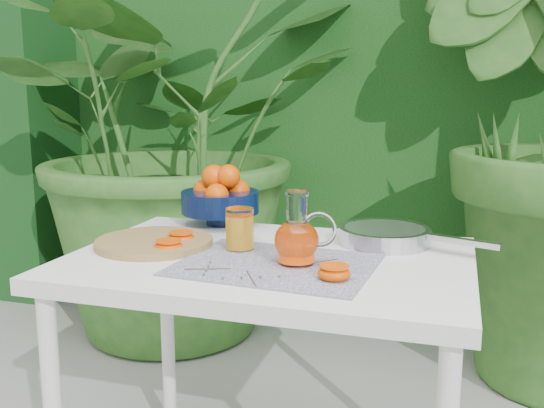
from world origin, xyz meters
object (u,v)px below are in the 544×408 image
(juice_pitcher, at_px, (297,239))
(fruit_bowl, at_px, (220,197))
(white_table, at_px, (270,286))
(cutting_board, at_px, (154,242))
(saute_pan, at_px, (386,235))

(juice_pitcher, bearing_deg, fruit_bowl, 133.26)
(white_table, height_order, juice_pitcher, juice_pitcher)
(fruit_bowl, relative_size, juice_pitcher, 1.61)
(cutting_board, xyz_separation_m, juice_pitcher, (0.41, -0.06, 0.06))
(cutting_board, height_order, saute_pan, saute_pan)
(white_table, height_order, saute_pan, saute_pan)
(cutting_board, height_order, juice_pitcher, juice_pitcher)
(white_table, relative_size, juice_pitcher, 5.64)
(white_table, relative_size, fruit_bowl, 3.51)
(fruit_bowl, height_order, juice_pitcher, fruit_bowl)
(white_table, bearing_deg, juice_pitcher, -34.44)
(white_table, xyz_separation_m, cutting_board, (-0.33, 0.00, 0.09))
(cutting_board, xyz_separation_m, fruit_bowl, (0.07, 0.30, 0.08))
(cutting_board, bearing_deg, saute_pan, 19.06)
(white_table, relative_size, cutting_board, 3.19)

